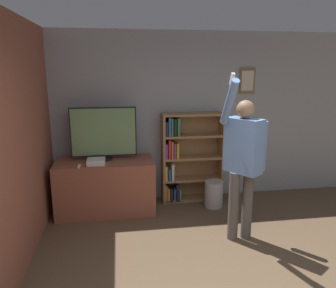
{
  "coord_description": "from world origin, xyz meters",
  "views": [
    {
      "loc": [
        -0.96,
        -1.99,
        2.14
      ],
      "look_at": [
        -0.34,
        2.12,
        1.16
      ],
      "focal_mm": 35.0,
      "sensor_mm": 36.0,
      "label": 1
    }
  ],
  "objects_px": {
    "game_console": "(96,162)",
    "person": "(243,157)",
    "bookshelf": "(186,157)",
    "waste_bin": "(214,194)",
    "television": "(104,133)"
  },
  "relations": [
    {
      "from": "game_console",
      "to": "bookshelf",
      "type": "bearing_deg",
      "value": 16.65
    },
    {
      "from": "person",
      "to": "game_console",
      "type": "bearing_deg",
      "value": -151.47
    },
    {
      "from": "bookshelf",
      "to": "television",
      "type": "bearing_deg",
      "value": -170.77
    },
    {
      "from": "television",
      "to": "waste_bin",
      "type": "relative_size",
      "value": 2.32
    },
    {
      "from": "bookshelf",
      "to": "person",
      "type": "height_order",
      "value": "person"
    },
    {
      "from": "game_console",
      "to": "bookshelf",
      "type": "relative_size",
      "value": 0.18
    },
    {
      "from": "person",
      "to": "waste_bin",
      "type": "bearing_deg",
      "value": 148.5
    },
    {
      "from": "game_console",
      "to": "waste_bin",
      "type": "xyz_separation_m",
      "value": [
        1.77,
        0.06,
        -0.62
      ]
    },
    {
      "from": "bookshelf",
      "to": "waste_bin",
      "type": "height_order",
      "value": "bookshelf"
    },
    {
      "from": "television",
      "to": "waste_bin",
      "type": "height_order",
      "value": "television"
    },
    {
      "from": "game_console",
      "to": "person",
      "type": "relative_size",
      "value": 0.12
    },
    {
      "from": "game_console",
      "to": "person",
      "type": "height_order",
      "value": "person"
    },
    {
      "from": "television",
      "to": "person",
      "type": "height_order",
      "value": "person"
    },
    {
      "from": "bookshelf",
      "to": "waste_bin",
      "type": "xyz_separation_m",
      "value": [
        0.38,
        -0.35,
        -0.51
      ]
    },
    {
      "from": "game_console",
      "to": "waste_bin",
      "type": "relative_size",
      "value": 0.61
    }
  ]
}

